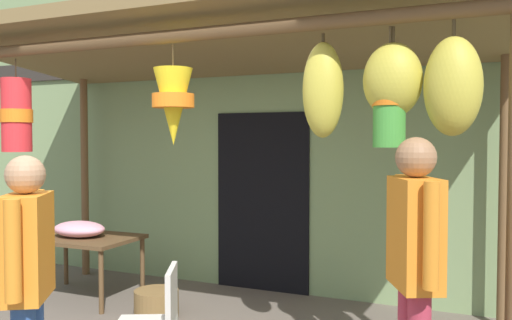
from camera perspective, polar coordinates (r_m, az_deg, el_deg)
shop_facade at (r=6.06m, az=-0.01°, el=6.08°), size 9.71×0.29×4.22m
market_stall_canopy at (r=4.70m, az=-3.25°, el=11.29°), size 5.26×2.28×2.76m
display_table at (r=5.99m, az=-18.40°, el=-8.49°), size 1.18×0.77×0.66m
flower_heap_on_table at (r=5.92m, az=-18.58°, el=-7.12°), size 0.59×0.41×0.17m
folding_chair at (r=3.74m, az=-10.77°, el=-16.46°), size 0.53×0.53×0.84m
wicker_basket_by_table at (r=5.29m, az=-10.76°, el=-15.05°), size 0.42×0.42×0.26m
shopper_by_bananas at (r=3.20m, az=16.84°, el=-10.17°), size 0.37×0.55×1.71m
passerby_at_right at (r=3.31m, az=-23.60°, el=-11.09°), size 0.40×0.52×1.61m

